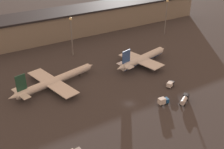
# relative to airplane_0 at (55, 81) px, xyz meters

# --- Properties ---
(ground) EXTENTS (600.00, 600.00, 0.00)m
(ground) POSITION_rel_airplane_0_xyz_m (22.92, -31.56, -3.15)
(ground) COLOR #383538
(terminal_building) EXTENTS (242.41, 24.75, 17.62)m
(terminal_building) POSITION_rel_airplane_0_xyz_m (22.92, 64.60, 5.71)
(terminal_building) COLOR gray
(terminal_building) RESTS_ON ground
(airplane_0) EXTENTS (48.41, 34.65, 12.83)m
(airplane_0) POSITION_rel_airplane_0_xyz_m (0.00, 0.00, 0.00)
(airplane_0) COLOR white
(airplane_0) RESTS_ON ground
(airplane_1) EXTENTS (40.79, 27.96, 12.86)m
(airplane_1) POSITION_rel_airplane_0_xyz_m (51.25, -2.77, 0.50)
(airplane_1) COLOR white
(airplane_1) RESTS_ON ground
(service_vehicle_1) EXTENTS (5.27, 4.12, 2.93)m
(service_vehicle_1) POSITION_rel_airplane_0_xyz_m (48.32, -29.93, -1.51)
(service_vehicle_1) COLOR #282D38
(service_vehicle_1) RESTS_ON ground
(service_vehicle_2) EXTENTS (7.67, 5.86, 2.98)m
(service_vehicle_2) POSITION_rel_airplane_0_xyz_m (44.62, -43.55, -1.39)
(service_vehicle_2) COLOR #282D38
(service_vehicle_2) RESTS_ON ground
(service_vehicle_3) EXTENTS (4.98, 2.70, 3.41)m
(service_vehicle_3) POSITION_rel_airplane_0_xyz_m (35.40, -39.73, -1.28)
(service_vehicle_3) COLOR #195199
(service_vehicle_3) RESTS_ON ground
(lamp_post_1) EXTENTS (1.80, 1.80, 23.85)m
(lamp_post_1) POSITION_rel_airplane_0_xyz_m (22.73, 29.05, 12.12)
(lamp_post_1) COLOR slate
(lamp_post_1) RESTS_ON ground
(lamp_post_2) EXTENTS (1.80, 1.80, 24.92)m
(lamp_post_2) POSITION_rel_airplane_0_xyz_m (95.00, 29.05, 12.71)
(lamp_post_2) COLOR slate
(lamp_post_2) RESTS_ON ground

